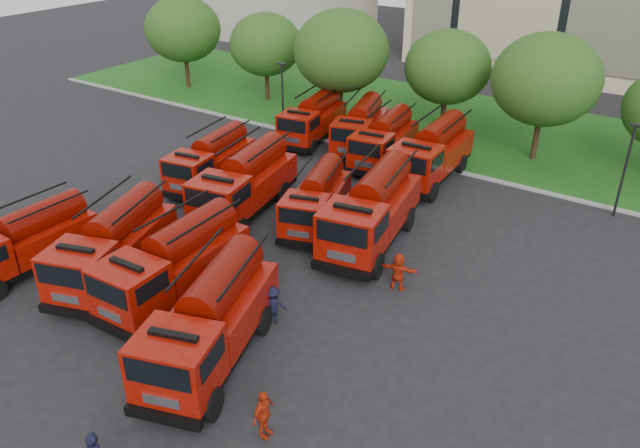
% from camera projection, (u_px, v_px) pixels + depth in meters
% --- Properties ---
extents(ground, '(140.00, 140.00, 0.00)m').
position_uv_depth(ground, '(228.00, 297.00, 26.60)').
color(ground, black).
rests_on(ground, ground).
extents(lawn, '(70.00, 16.00, 0.12)m').
position_uv_depth(lawn, '(465.00, 126.00, 45.54)').
color(lawn, '#164A13').
rests_on(lawn, ground).
extents(curb, '(70.00, 0.30, 0.14)m').
position_uv_depth(curb, '(416.00, 162.00, 39.62)').
color(curb, gray).
rests_on(curb, ground).
extents(tree_0, '(6.30, 6.30, 7.70)m').
position_uv_depth(tree_0, '(183.00, 29.00, 52.10)').
color(tree_0, '#382314').
rests_on(tree_0, ground).
extents(tree_1, '(5.71, 5.71, 6.98)m').
position_uv_depth(tree_1, '(266.00, 45.00, 49.11)').
color(tree_1, '#382314').
rests_on(tree_1, ground).
extents(tree_2, '(6.72, 6.72, 8.22)m').
position_uv_depth(tree_2, '(341.00, 51.00, 43.69)').
color(tree_2, '#382314').
rests_on(tree_2, ground).
extents(tree_3, '(5.88, 5.88, 7.19)m').
position_uv_depth(tree_3, '(448.00, 67.00, 42.38)').
color(tree_3, '#382314').
rests_on(tree_3, ground).
extents(tree_4, '(6.55, 6.55, 8.01)m').
position_uv_depth(tree_4, '(546.00, 80.00, 37.58)').
color(tree_4, '#382314').
rests_on(tree_4, ground).
extents(lamp_post_0, '(0.60, 0.25, 5.11)m').
position_uv_depth(lamp_post_0, '(283.00, 95.00, 42.70)').
color(lamp_post_0, black).
rests_on(lamp_post_0, ground).
extents(lamp_post_1, '(0.60, 0.25, 5.11)m').
position_uv_depth(lamp_post_1, '(626.00, 165.00, 31.86)').
color(lamp_post_1, black).
rests_on(lamp_post_1, ground).
extents(fire_truck_0, '(2.47, 6.53, 2.95)m').
position_uv_depth(fire_truck_0, '(26.00, 241.00, 27.88)').
color(fire_truck_0, black).
rests_on(fire_truck_0, ground).
extents(fire_truck_1, '(4.66, 7.69, 3.32)m').
position_uv_depth(fire_truck_1, '(114.00, 245.00, 27.17)').
color(fire_truck_1, black).
rests_on(fire_truck_1, ground).
extents(fire_truck_2, '(2.93, 7.40, 3.32)m').
position_uv_depth(fire_truck_2, '(175.00, 263.00, 25.89)').
color(fire_truck_2, black).
rests_on(fire_truck_2, ground).
extents(fire_truck_3, '(4.78, 7.98, 3.44)m').
position_uv_depth(fire_truck_3, '(211.00, 320.00, 22.33)').
color(fire_truck_3, black).
rests_on(fire_truck_3, ground).
extents(fire_truck_4, '(3.29, 6.89, 3.01)m').
position_uv_depth(fire_truck_4, '(211.00, 160.00, 36.10)').
color(fire_truck_4, black).
rests_on(fire_truck_4, ground).
extents(fire_truck_5, '(3.92, 7.93, 3.46)m').
position_uv_depth(fire_truck_5, '(245.00, 183.00, 32.79)').
color(fire_truck_5, black).
rests_on(fire_truck_5, ground).
extents(fire_truck_6, '(4.00, 6.70, 2.89)m').
position_uv_depth(fire_truck_6, '(317.00, 199.00, 31.69)').
color(fire_truck_6, black).
rests_on(fire_truck_6, ground).
extents(fire_truck_7, '(4.06, 8.26, 3.60)m').
position_uv_depth(fire_truck_7, '(372.00, 210.00, 29.83)').
color(fire_truck_7, black).
rests_on(fire_truck_7, ground).
extents(fire_truck_8, '(3.45, 7.05, 3.08)m').
position_uv_depth(fire_truck_8, '(313.00, 119.00, 42.47)').
color(fire_truck_8, black).
rests_on(fire_truck_8, ground).
extents(fire_truck_9, '(4.15, 7.23, 3.12)m').
position_uv_depth(fire_truck_9, '(361.00, 127.00, 40.97)').
color(fire_truck_9, black).
rests_on(fire_truck_9, ground).
extents(fire_truck_10, '(3.17, 6.98, 3.07)m').
position_uv_depth(fire_truck_10, '(384.00, 140.00, 38.88)').
color(fire_truck_10, black).
rests_on(fire_truck_10, ground).
extents(fire_truck_11, '(3.07, 7.66, 3.43)m').
position_uv_depth(fire_truck_11, '(432.00, 153.00, 36.53)').
color(fire_truck_11, black).
rests_on(fire_truck_11, ground).
extents(firefighter_2, '(0.67, 1.09, 1.78)m').
position_uv_depth(firefighter_2, '(265.00, 435.00, 19.87)').
color(firefighter_2, '#B8270E').
rests_on(firefighter_2, ground).
extents(firefighter_3, '(1.20, 1.10, 1.67)m').
position_uv_depth(firefighter_3, '(274.00, 322.00, 25.06)').
color(firefighter_3, black).
rests_on(firefighter_3, ground).
extents(firefighter_4, '(1.05, 0.96, 1.79)m').
position_uv_depth(firefighter_4, '(230.00, 236.00, 31.25)').
color(firefighter_4, '#B8270E').
rests_on(firefighter_4, ground).
extents(firefighter_5, '(1.73, 1.03, 1.75)m').
position_uv_depth(firefighter_5, '(397.00, 288.00, 27.17)').
color(firefighter_5, '#B8270E').
rests_on(firefighter_5, ground).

